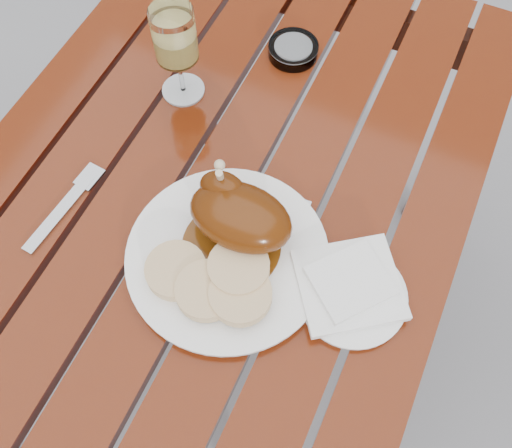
{
  "coord_description": "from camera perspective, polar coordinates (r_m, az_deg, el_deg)",
  "views": [
    {
      "loc": [
        0.27,
        -0.42,
        1.55
      ],
      "look_at": [
        0.1,
        -0.05,
        0.78
      ],
      "focal_mm": 40.0,
      "sensor_mm": 36.0,
      "label": 1
    }
  ],
  "objects": [
    {
      "name": "roast_duck",
      "position": [
        0.84,
        -1.86,
        0.97
      ],
      "size": [
        0.16,
        0.16,
        0.12
      ],
      "color": "#5A2D0A",
      "rests_on": "dinner_plate"
    },
    {
      "name": "wine_glass",
      "position": [
        1.0,
        -7.86,
        16.45
      ],
      "size": [
        0.08,
        0.08,
        0.18
      ],
      "primitive_type": "cylinder",
      "rotation": [
        0.0,
        0.0,
        -0.08
      ],
      "color": "#D9C462",
      "rests_on": "table"
    },
    {
      "name": "fork",
      "position": [
        0.96,
        -18.94,
        1.22
      ],
      "size": [
        0.04,
        0.17,
        0.01
      ],
      "primitive_type": "cube",
      "rotation": [
        0.0,
        0.0,
        -0.09
      ],
      "color": "gray",
      "rests_on": "table"
    },
    {
      "name": "knife",
      "position": [
        0.86,
        1.54,
        -5.79
      ],
      "size": [
        0.04,
        0.23,
        0.01
      ],
      "primitive_type": "cube",
      "rotation": [
        0.0,
        0.0,
        0.07
      ],
      "color": "gray",
      "rests_on": "table"
    },
    {
      "name": "side_plate",
      "position": [
        0.86,
        9.56,
        -7.14
      ],
      "size": [
        0.2,
        0.2,
        0.01
      ],
      "primitive_type": "cylinder",
      "rotation": [
        0.0,
        0.0,
        -0.24
      ],
      "color": "white",
      "rests_on": "table"
    },
    {
      "name": "ground",
      "position": [
        1.63,
        -2.37,
        -10.03
      ],
      "size": [
        60.0,
        60.0,
        0.0
      ],
      "primitive_type": "plane",
      "color": "slate",
      "rests_on": "ground"
    },
    {
      "name": "bread_dumplings",
      "position": [
        0.82,
        -4.11,
        -5.67
      ],
      "size": [
        0.19,
        0.14,
        0.03
      ],
      "color": "tan",
      "rests_on": "dinner_plate"
    },
    {
      "name": "napkin",
      "position": [
        0.85,
        9.29,
        -6.0
      ],
      "size": [
        0.2,
        0.2,
        0.01
      ],
      "primitive_type": "cube",
      "rotation": [
        0.0,
        0.0,
        0.63
      ],
      "color": "white",
      "rests_on": "side_plate"
    },
    {
      "name": "table",
      "position": [
        1.27,
        -2.99,
        -4.91
      ],
      "size": [
        0.8,
        1.2,
        0.75
      ],
      "primitive_type": "cube",
      "color": "maroon",
      "rests_on": "ground"
    },
    {
      "name": "ashtray",
      "position": [
        1.11,
        3.74,
        16.99
      ],
      "size": [
        0.09,
        0.09,
        0.02
      ],
      "primitive_type": "cylinder",
      "rotation": [
        0.0,
        0.0,
        0.0
      ],
      "color": "#B2B7BC",
      "rests_on": "table"
    },
    {
      "name": "dinner_plate",
      "position": [
        0.87,
        -2.86,
        -3.33
      ],
      "size": [
        0.41,
        0.41,
        0.02
      ],
      "primitive_type": "cylinder",
      "rotation": [
        0.0,
        0.0,
        0.41
      ],
      "color": "white",
      "rests_on": "table"
    }
  ]
}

